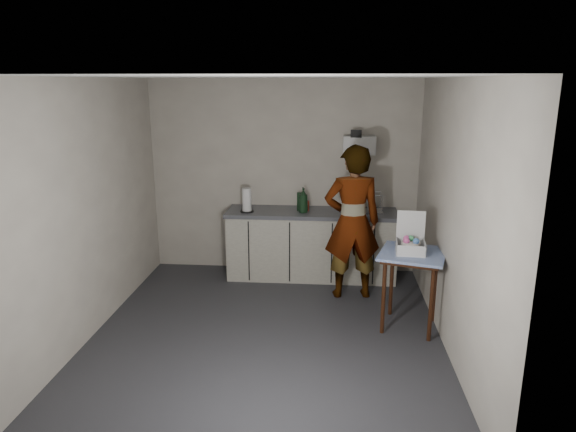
# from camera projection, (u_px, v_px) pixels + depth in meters

# --- Properties ---
(ground) EXTENTS (4.00, 4.00, 0.00)m
(ground) POSITION_uv_depth(u_px,v_px,m) (266.00, 335.00, 5.35)
(ground) COLOR #2C2C31
(ground) RESTS_ON ground
(wall_back) EXTENTS (3.60, 0.02, 2.60)m
(wall_back) POSITION_uv_depth(u_px,v_px,m) (283.00, 177.00, 6.94)
(wall_back) COLOR #B0A699
(wall_back) RESTS_ON ground
(wall_right) EXTENTS (0.02, 4.00, 2.60)m
(wall_right) POSITION_uv_depth(u_px,v_px,m) (452.00, 218.00, 4.88)
(wall_right) COLOR #B0A699
(wall_right) RESTS_ON ground
(wall_left) EXTENTS (0.02, 4.00, 2.60)m
(wall_left) POSITION_uv_depth(u_px,v_px,m) (89.00, 210.00, 5.16)
(wall_left) COLOR #B0A699
(wall_left) RESTS_ON ground
(ceiling) EXTENTS (3.60, 4.00, 0.01)m
(ceiling) POSITION_uv_depth(u_px,v_px,m) (263.00, 77.00, 4.69)
(ceiling) COLOR white
(ceiling) RESTS_ON wall_back
(kitchen_counter) EXTENTS (2.24, 0.62, 0.91)m
(kitchen_counter) POSITION_uv_depth(u_px,v_px,m) (311.00, 246.00, 6.85)
(kitchen_counter) COLOR black
(kitchen_counter) RESTS_ON ground
(wall_shelf) EXTENTS (0.42, 0.18, 0.37)m
(wall_shelf) POSITION_uv_depth(u_px,v_px,m) (359.00, 146.00, 6.67)
(wall_shelf) COLOR white
(wall_shelf) RESTS_ON ground
(side_table) EXTENTS (0.80, 0.80, 0.84)m
(side_table) POSITION_uv_depth(u_px,v_px,m) (412.00, 262.00, 5.34)
(side_table) COLOR #35170C
(side_table) RESTS_ON ground
(standing_man) EXTENTS (0.74, 0.54, 1.86)m
(standing_man) POSITION_uv_depth(u_px,v_px,m) (352.00, 223.00, 6.10)
(standing_man) COLOR #B2A593
(standing_man) RESTS_ON ground
(soap_bottle) EXTENTS (0.16, 0.16, 0.33)m
(soap_bottle) POSITION_uv_depth(u_px,v_px,m) (303.00, 200.00, 6.62)
(soap_bottle) COLOR black
(soap_bottle) RESTS_ON kitchen_counter
(soda_can) EXTENTS (0.07, 0.07, 0.13)m
(soda_can) POSITION_uv_depth(u_px,v_px,m) (306.00, 206.00, 6.73)
(soda_can) COLOR red
(soda_can) RESTS_ON kitchen_counter
(dark_bottle) EXTENTS (0.07, 0.07, 0.24)m
(dark_bottle) POSITION_uv_depth(u_px,v_px,m) (300.00, 201.00, 6.72)
(dark_bottle) COLOR black
(dark_bottle) RESTS_ON kitchen_counter
(paper_towel) EXTENTS (0.18, 0.18, 0.31)m
(paper_towel) POSITION_uv_depth(u_px,v_px,m) (247.00, 201.00, 6.65)
(paper_towel) COLOR black
(paper_towel) RESTS_ON kitchen_counter
(dish_rack) EXTENTS (0.36, 0.27, 0.25)m
(dish_rack) POSITION_uv_depth(u_px,v_px,m) (368.00, 207.00, 6.67)
(dish_rack) COLOR silver
(dish_rack) RESTS_ON kitchen_counter
(bakery_box) EXTENTS (0.32, 0.33, 0.41)m
(bakery_box) POSITION_uv_depth(u_px,v_px,m) (411.00, 244.00, 5.30)
(bakery_box) COLOR white
(bakery_box) RESTS_ON side_table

